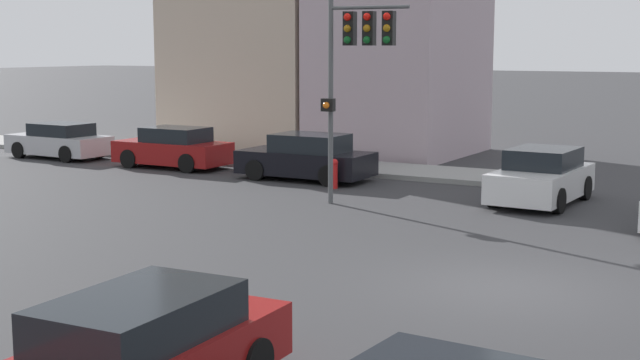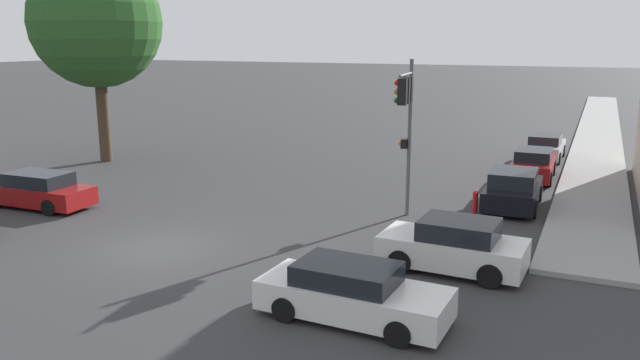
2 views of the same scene
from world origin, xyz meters
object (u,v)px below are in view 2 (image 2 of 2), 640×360
at_px(parked_car_1, 533,165).
at_px(traffic_signal, 405,106).
at_px(street_tree, 96,23).
at_px(crossing_car_1, 454,246).
at_px(fire_hydrant, 475,202).
at_px(crossing_car_3, 37,191).
at_px(parked_car_2, 545,147).
at_px(crossing_car_0, 352,293).
at_px(parked_car_0, 513,190).

bearing_deg(parked_car_1, traffic_signal, 157.83).
distance_m(street_tree, crossing_car_1, 23.74).
bearing_deg(street_tree, fire_hydrant, -6.88).
bearing_deg(street_tree, crossing_car_1, -22.51).
xyz_separation_m(crossing_car_1, crossing_car_3, (-16.64, 0.15, -0.05)).
xyz_separation_m(crossing_car_1, parked_car_2, (0.85, 19.28, -0.06)).
bearing_deg(street_tree, crossing_car_0, -33.45).
relative_size(street_tree, parked_car_0, 2.46).
height_order(parked_car_0, parked_car_1, parked_car_0).
distance_m(parked_car_1, fire_hydrant, 7.47).
height_order(parked_car_2, fire_hydrant, parked_car_2).
xyz_separation_m(street_tree, crossing_car_1, (21.04, -8.72, -6.67)).
bearing_deg(parked_car_2, crossing_car_3, 139.11).
distance_m(parked_car_0, fire_hydrant, 2.05).
bearing_deg(traffic_signal, parked_car_0, -140.11).
relative_size(parked_car_1, fire_hydrant, 4.60).
height_order(traffic_signal, parked_car_0, traffic_signal).
height_order(crossing_car_0, crossing_car_3, crossing_car_3).
bearing_deg(crossing_car_3, parked_car_2, -134.65).
bearing_deg(fire_hydrant, crossing_car_1, -84.97).
bearing_deg(parked_car_0, parked_car_1, -2.97).
relative_size(crossing_car_0, crossing_car_3, 0.97).
xyz_separation_m(parked_car_0, parked_car_2, (0.24, 11.37, -0.06)).
bearing_deg(traffic_signal, street_tree, -19.83).
distance_m(crossing_car_0, parked_car_0, 12.30).
bearing_deg(fire_hydrant, parked_car_0, 55.21).
relative_size(crossing_car_0, parked_car_1, 1.09).
bearing_deg(street_tree, parked_car_1, 12.58).
xyz_separation_m(traffic_signal, crossing_car_3, (-13.80, -4.17, -3.56)).
bearing_deg(fire_hydrant, crossing_car_3, -159.26).
xyz_separation_m(crossing_car_0, crossing_car_1, (1.49, 4.20, 0.07)).
relative_size(crossing_car_1, parked_car_1, 0.98).
distance_m(crossing_car_1, parked_car_1, 13.62).
relative_size(street_tree, crossing_car_0, 2.36).
relative_size(crossing_car_0, parked_car_2, 1.08).
relative_size(street_tree, parked_car_1, 2.57).
distance_m(street_tree, crossing_car_3, 11.74).
bearing_deg(traffic_signal, fire_hydrant, -146.26).
xyz_separation_m(street_tree, parked_car_1, (21.84, 4.87, -6.69)).
xyz_separation_m(crossing_car_3, parked_car_1, (17.44, 13.44, 0.03)).
height_order(parked_car_0, parked_car_2, parked_car_0).
xyz_separation_m(crossing_car_0, fire_hydrant, (0.94, 10.45, -0.16)).
xyz_separation_m(traffic_signal, parked_car_0, (3.45, 3.59, -3.52)).
height_order(crossing_car_3, parked_car_2, crossing_car_3).
height_order(street_tree, crossing_car_3, street_tree).
height_order(traffic_signal, fire_hydrant, traffic_signal).
height_order(crossing_car_1, crossing_car_3, crossing_car_1).
height_order(crossing_car_1, fire_hydrant, crossing_car_1).
distance_m(crossing_car_3, parked_car_1, 22.02).
height_order(crossing_car_0, parked_car_2, parked_car_2).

